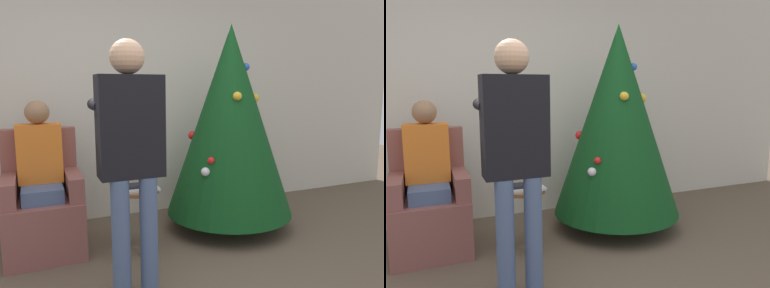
# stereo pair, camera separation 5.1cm
# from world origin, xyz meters

# --- Properties ---
(wall_back) EXTENTS (8.00, 0.06, 2.70)m
(wall_back) POSITION_xyz_m (0.00, 2.23, 1.35)
(wall_back) COLOR beige
(wall_back) RESTS_ON ground_plane
(christmas_tree) EXTENTS (1.25, 1.25, 2.00)m
(christmas_tree) POSITION_xyz_m (0.99, 1.43, 1.08)
(christmas_tree) COLOR brown
(christmas_tree) RESTS_ON ground_plane
(armchair) EXTENTS (0.62, 0.69, 1.04)m
(armchair) POSITION_xyz_m (-0.75, 1.58, 0.37)
(armchair) COLOR brown
(armchair) RESTS_ON ground_plane
(person_seated) EXTENTS (0.36, 0.46, 1.30)m
(person_seated) POSITION_xyz_m (-0.75, 1.55, 0.72)
(person_seated) COLOR #475B84
(person_seated) RESTS_ON ground_plane
(person_standing) EXTENTS (0.43, 0.57, 1.71)m
(person_standing) POSITION_xyz_m (-0.22, 0.57, 1.03)
(person_standing) COLOR #475B84
(person_standing) RESTS_ON ground_plane
(side_stool) EXTENTS (0.37, 0.37, 0.55)m
(side_stool) POSITION_xyz_m (-0.00, 1.24, 0.44)
(side_stool) COLOR brown
(side_stool) RESTS_ON ground_plane
(laptop) EXTENTS (0.34, 0.25, 0.02)m
(laptop) POSITION_xyz_m (-0.00, 1.24, 0.56)
(laptop) COLOR silver
(laptop) RESTS_ON side_stool
(book) EXTENTS (0.20, 0.13, 0.02)m
(book) POSITION_xyz_m (-0.00, 1.24, 0.58)
(book) COLOR black
(book) RESTS_ON laptop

